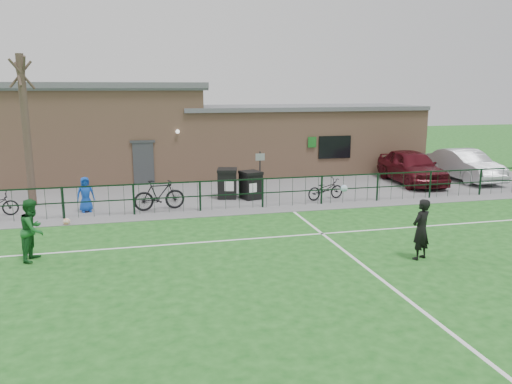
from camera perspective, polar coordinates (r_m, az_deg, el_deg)
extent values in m
plane|color=#185419|center=(12.41, 5.54, -10.55)|extent=(90.00, 90.00, 0.00)
cube|color=slate|center=(25.07, -4.58, 1.00)|extent=(34.00, 13.00, 0.02)
cube|color=white|center=(19.59, -1.93, -2.07)|extent=(28.00, 0.10, 0.01)
cube|color=white|center=(16.02, 0.85, -5.26)|extent=(28.00, 0.10, 0.01)
cube|color=white|center=(13.17, 13.91, -9.49)|extent=(0.10, 16.00, 0.01)
cube|color=black|center=(19.64, -2.06, -0.25)|extent=(28.00, 0.10, 1.20)
cylinder|color=#403027|center=(21.79, -24.76, 6.26)|extent=(0.30, 0.30, 6.00)
cube|color=black|center=(21.59, -3.31, 0.89)|extent=(0.97, 1.05, 1.19)
cube|color=black|center=(21.40, -0.61, 0.69)|extent=(0.94, 1.00, 1.11)
cylinder|color=black|center=(21.69, 0.45, 2.04)|extent=(0.08, 0.08, 2.00)
imported|color=#4A0D15|center=(26.03, 17.36, 2.79)|extent=(2.37, 5.06, 1.68)
imported|color=#B1B5B9|center=(27.90, 22.77, 2.87)|extent=(1.68, 4.75, 1.56)
imported|color=black|center=(19.78, -10.99, -0.33)|extent=(2.03, 0.78, 1.19)
imported|color=black|center=(21.47, 7.94, 0.34)|extent=(1.81, 0.94, 0.90)
imported|color=#1241AC|center=(20.18, -18.90, -0.27)|extent=(0.75, 0.58, 1.36)
imported|color=black|center=(14.61, 18.34, -4.07)|extent=(0.74, 0.64, 1.72)
sphere|color=white|center=(15.92, 10.03, 0.42)|extent=(0.22, 0.22, 0.22)
imported|color=#1A5C25|center=(15.14, -24.15, -3.94)|extent=(0.83, 0.97, 1.74)
sphere|color=white|center=(18.69, -20.83, -3.17)|extent=(0.24, 0.24, 0.24)
cube|color=tan|center=(27.75, -5.63, 5.67)|extent=(24.00, 5.00, 3.50)
cube|color=tan|center=(27.43, -18.95, 9.94)|extent=(11.52, 5.00, 1.20)
cube|color=#525459|center=(27.42, -19.05, 11.45)|extent=(12.02, 5.40, 0.28)
cube|color=#525459|center=(28.82, 4.89, 9.60)|extent=(13.44, 5.30, 0.22)
cube|color=#383A3D|center=(25.06, -12.73, 3.16)|extent=(1.00, 0.08, 2.10)
cube|color=black|center=(27.04, 8.98, 5.10)|extent=(1.80, 0.08, 1.20)
cube|color=#19661E|center=(26.49, 6.43, 5.68)|extent=(0.45, 0.04, 0.55)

